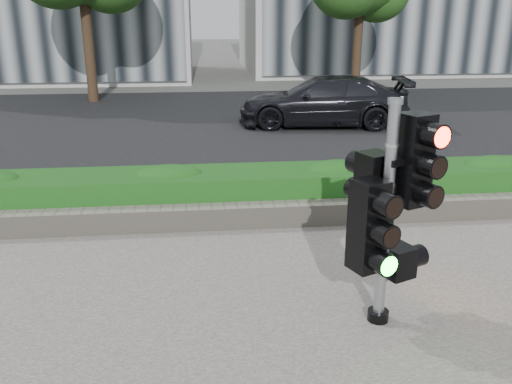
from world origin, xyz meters
TOP-DOWN VIEW (x-y plane):
  - ground at (0.00, 0.00)m, footprint 120.00×120.00m
  - road at (0.00, 10.00)m, footprint 60.00×13.00m
  - curb at (0.00, 3.15)m, footprint 60.00×0.25m
  - stone_wall at (0.00, 1.90)m, footprint 12.00×0.32m
  - hedge at (0.00, 2.55)m, footprint 12.00×1.00m
  - traffic_signal at (1.13, -0.84)m, footprint 0.85×0.76m
  - car_dark at (2.81, 9.37)m, footprint 4.97×2.54m

SIDE VIEW (x-z plane):
  - ground at x=0.00m, z-range 0.00..0.00m
  - road at x=0.00m, z-range 0.00..0.02m
  - curb at x=0.00m, z-range 0.00..0.12m
  - stone_wall at x=0.00m, z-range 0.03..0.37m
  - hedge at x=0.00m, z-range 0.03..0.71m
  - car_dark at x=2.81m, z-range 0.02..1.40m
  - traffic_signal at x=1.13m, z-range 0.15..2.50m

